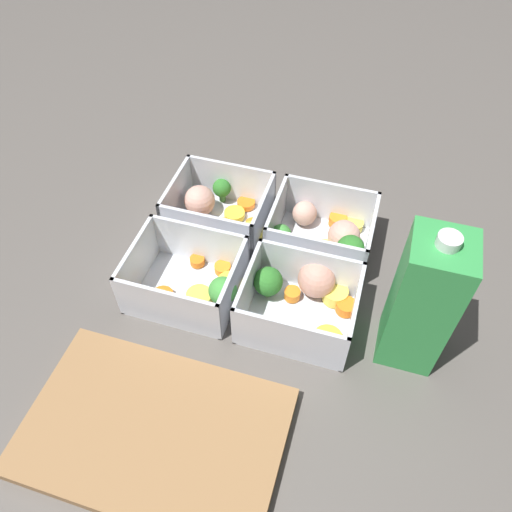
{
  "coord_description": "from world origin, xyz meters",
  "views": [
    {
      "loc": [
        -0.13,
        0.43,
        0.55
      ],
      "look_at": [
        0.0,
        0.0,
        0.03
      ],
      "focal_mm": 35.0,
      "sensor_mm": 36.0,
      "label": 1
    }
  ],
  "objects_px": {
    "juice_carton": "(422,302)",
    "container_near_right": "(215,214)",
    "container_far_right": "(195,282)",
    "container_far_left": "(303,297)",
    "container_near_left": "(326,234)"
  },
  "relations": [
    {
      "from": "juice_carton",
      "to": "container_near_right",
      "type": "bearing_deg",
      "value": -23.68
    },
    {
      "from": "juice_carton",
      "to": "container_far_right",
      "type": "bearing_deg",
      "value": -0.42
    },
    {
      "from": "container_near_right",
      "to": "container_far_right",
      "type": "height_order",
      "value": "same"
    },
    {
      "from": "container_near_right",
      "to": "container_far_left",
      "type": "bearing_deg",
      "value": 145.47
    },
    {
      "from": "container_far_left",
      "to": "juice_carton",
      "type": "xyz_separation_m",
      "value": [
        -0.13,
        0.02,
        0.07
      ]
    },
    {
      "from": "container_near_right",
      "to": "container_far_right",
      "type": "relative_size",
      "value": 1.04
    },
    {
      "from": "container_near_right",
      "to": "container_far_right",
      "type": "xyz_separation_m",
      "value": [
        -0.02,
        0.13,
        0.0
      ]
    },
    {
      "from": "container_near_left",
      "to": "container_far_left",
      "type": "relative_size",
      "value": 0.98
    },
    {
      "from": "container_near_left",
      "to": "container_far_left",
      "type": "height_order",
      "value": "same"
    },
    {
      "from": "container_near_left",
      "to": "container_far_right",
      "type": "distance_m",
      "value": 0.2
    },
    {
      "from": "container_far_right",
      "to": "juice_carton",
      "type": "xyz_separation_m",
      "value": [
        -0.28,
        0.0,
        0.07
      ]
    },
    {
      "from": "container_far_left",
      "to": "container_near_left",
      "type": "bearing_deg",
      "value": -92.53
    },
    {
      "from": "container_near_right",
      "to": "juice_carton",
      "type": "height_order",
      "value": "juice_carton"
    },
    {
      "from": "container_far_left",
      "to": "container_far_right",
      "type": "bearing_deg",
      "value": 6.74
    },
    {
      "from": "container_far_right",
      "to": "container_far_left",
      "type": "bearing_deg",
      "value": -173.26
    }
  ]
}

